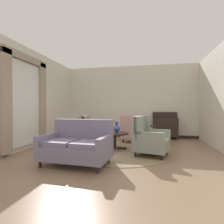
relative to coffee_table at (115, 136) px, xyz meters
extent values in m
plane|color=#896B51|center=(0.19, -0.56, -0.41)|extent=(8.93, 8.93, 0.00)
cube|color=silver|center=(0.19, 2.63, 1.15)|extent=(5.88, 0.08, 3.11)
cube|color=silver|center=(-2.67, 0.40, 1.15)|extent=(0.08, 4.47, 3.11)
cube|color=silver|center=(3.05, 0.40, 1.15)|extent=(0.08, 4.47, 3.11)
cube|color=black|center=(0.19, 2.57, -0.35)|extent=(5.72, 0.03, 0.12)
cylinder|color=#847051|center=(0.19, -0.26, -0.40)|extent=(2.93, 2.93, 0.01)
cube|color=silver|center=(-2.61, -0.61, 0.97)|extent=(0.03, 1.23, 2.39)
cube|color=white|center=(-2.59, -0.61, 0.97)|extent=(0.02, 1.31, 2.47)
cube|color=white|center=(-2.59, -0.61, 0.97)|extent=(0.02, 0.04, 2.39)
cube|color=white|center=(-2.59, -0.61, 0.97)|extent=(0.02, 1.23, 0.04)
cube|color=tan|center=(-2.55, -1.40, 1.02)|extent=(0.10, 0.32, 2.69)
cube|color=tan|center=(-2.55, 0.19, 1.02)|extent=(0.10, 0.32, 2.69)
cube|color=tan|center=(-2.55, -0.61, 2.32)|extent=(0.10, 1.91, 0.20)
cylinder|color=black|center=(0.00, 0.00, 0.08)|extent=(0.84, 0.84, 0.03)
cylinder|color=black|center=(0.00, 0.00, -0.15)|extent=(0.10, 0.10, 0.42)
cube|color=black|center=(0.22, 0.02, -0.37)|extent=(0.28, 0.08, 0.07)
cube|color=black|center=(-0.11, 0.19, -0.37)|extent=(0.19, 0.27, 0.07)
cube|color=black|center=(-0.11, -0.19, -0.37)|extent=(0.19, 0.27, 0.07)
cylinder|color=#384C93|center=(0.05, 0.06, 0.11)|extent=(0.10, 0.10, 0.02)
ellipsoid|color=#384C93|center=(0.05, 0.06, 0.22)|extent=(0.19, 0.19, 0.20)
cylinder|color=#384C93|center=(0.05, 0.06, 0.37)|extent=(0.09, 0.09, 0.10)
torus|color=#384C93|center=(0.05, 0.06, 0.42)|extent=(0.15, 0.15, 0.02)
cube|color=slate|center=(-0.55, -1.66, -0.12)|extent=(1.53, 1.01, 0.30)
cube|color=slate|center=(-0.52, -1.28, 0.30)|extent=(1.48, 0.25, 0.54)
cube|color=slate|center=(-0.88, -1.68, 0.08)|extent=(0.64, 0.74, 0.10)
cube|color=slate|center=(-0.23, -1.73, 0.08)|extent=(0.64, 0.74, 0.10)
cube|color=slate|center=(-1.23, -1.66, 0.14)|extent=(0.17, 0.81, 0.22)
cube|color=slate|center=(0.12, -1.76, 0.14)|extent=(0.17, 0.81, 0.22)
cylinder|color=black|center=(-1.21, -1.98, -0.34)|extent=(0.06, 0.06, 0.14)
cylinder|color=black|center=(0.05, -2.08, -0.34)|extent=(0.06, 0.06, 0.14)
cylinder|color=black|center=(-1.16, -1.24, -0.34)|extent=(0.06, 0.06, 0.14)
cylinder|color=black|center=(0.11, -1.34, -0.34)|extent=(0.06, 0.06, 0.14)
cube|color=tan|center=(0.51, 1.33, -0.12)|extent=(1.02, 1.06, 0.30)
cube|color=tan|center=(0.38, 1.01, 0.31)|extent=(0.76, 0.42, 0.56)
cube|color=tan|center=(0.72, 0.97, 0.38)|extent=(0.17, 0.22, 0.43)
cube|color=tan|center=(0.10, 1.22, 0.38)|extent=(0.17, 0.22, 0.43)
cube|color=tan|center=(0.83, 1.25, 0.14)|extent=(0.37, 0.71, 0.23)
cube|color=tan|center=(0.22, 1.51, 0.14)|extent=(0.37, 0.71, 0.23)
cylinder|color=black|center=(0.91, 1.53, -0.34)|extent=(0.06, 0.06, 0.14)
cylinder|color=black|center=(0.35, 1.76, -0.34)|extent=(0.06, 0.06, 0.14)
cylinder|color=black|center=(0.66, 0.91, -0.34)|extent=(0.06, 0.06, 0.14)
cylinder|color=black|center=(0.10, 1.14, -0.34)|extent=(0.06, 0.06, 0.14)
cube|color=gray|center=(-1.30, -0.05, -0.12)|extent=(1.05, 0.98, 0.30)
cube|color=gray|center=(-0.93, 0.03, 0.32)|extent=(0.30, 0.82, 0.57)
cube|color=gray|center=(-1.09, 0.35, 0.39)|extent=(0.22, 0.14, 0.44)
cube|color=gray|center=(-0.95, -0.34, 0.39)|extent=(0.22, 0.14, 0.44)
cube|color=gray|center=(-1.42, 0.28, 0.16)|extent=(0.80, 0.26, 0.24)
cube|color=gray|center=(-1.28, -0.41, 0.16)|extent=(0.80, 0.26, 0.24)
cylinder|color=black|center=(-1.73, 0.19, -0.34)|extent=(0.06, 0.06, 0.14)
cylinder|color=black|center=(-1.60, -0.45, -0.34)|extent=(0.06, 0.06, 0.14)
cylinder|color=black|center=(-1.01, 0.34, -0.34)|extent=(0.06, 0.06, 0.14)
cylinder|color=black|center=(-0.87, -0.29, -0.34)|extent=(0.06, 0.06, 0.14)
cube|color=gray|center=(1.09, -0.54, -0.11)|extent=(1.01, 1.00, 0.31)
cube|color=gray|center=(0.76, -0.45, 0.33)|extent=(0.35, 0.82, 0.58)
cube|color=gray|center=(0.75, -0.81, 0.40)|extent=(0.22, 0.15, 0.44)
cube|color=gray|center=(0.94, -0.13, 0.40)|extent=(0.22, 0.15, 0.44)
cube|color=gray|center=(1.04, -0.89, 0.15)|extent=(0.72, 0.29, 0.21)
cube|color=gray|center=(1.23, -0.21, 0.15)|extent=(0.72, 0.29, 0.21)
cylinder|color=black|center=(1.32, -0.94, -0.34)|extent=(0.06, 0.06, 0.14)
cylinder|color=black|center=(1.49, -0.31, -0.34)|extent=(0.06, 0.06, 0.14)
cylinder|color=black|center=(0.68, -0.76, -0.34)|extent=(0.06, 0.06, 0.14)
cylinder|color=black|center=(0.86, -0.13, -0.34)|extent=(0.06, 0.06, 0.14)
cylinder|color=black|center=(1.00, 1.07, 0.23)|extent=(0.51, 0.51, 0.03)
cylinder|color=black|center=(1.00, 1.07, -0.10)|extent=(0.07, 0.07, 0.62)
cylinder|color=black|center=(1.00, 1.07, -0.39)|extent=(0.33, 0.33, 0.04)
cube|color=black|center=(1.66, 2.33, 0.08)|extent=(0.99, 0.40, 0.78)
cube|color=black|center=(1.66, 2.51, 0.58)|extent=(0.99, 0.04, 0.22)
cube|color=black|center=(1.21, 2.18, -0.36)|extent=(0.06, 0.06, 0.10)
cube|color=black|center=(2.11, 2.18, -0.36)|extent=(0.06, 0.06, 0.10)
cube|color=black|center=(1.21, 2.48, -0.36)|extent=(0.06, 0.06, 0.10)
cube|color=black|center=(2.11, 2.48, -0.36)|extent=(0.06, 0.06, 0.10)
camera|label=1|loc=(1.03, -5.36, 0.81)|focal=29.04mm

